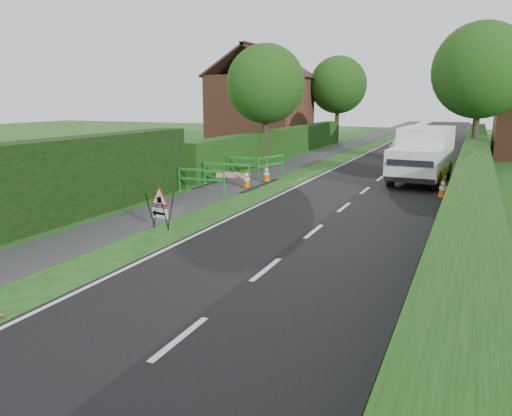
# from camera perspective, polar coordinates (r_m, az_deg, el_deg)

# --- Properties ---
(ground) EXTENTS (120.00, 120.00, 0.00)m
(ground) POSITION_cam_1_polar(r_m,az_deg,el_deg) (11.33, -12.69, -6.81)
(ground) COLOR #1D4814
(ground) RESTS_ON ground
(road_surface) EXTENTS (6.00, 90.00, 0.02)m
(road_surface) POSITION_cam_1_polar(r_m,az_deg,el_deg) (43.90, 18.55, 6.93)
(road_surface) COLOR black
(road_surface) RESTS_ON ground
(footpath) EXTENTS (2.00, 90.00, 0.02)m
(footpath) POSITION_cam_1_polar(r_m,az_deg,el_deg) (44.73, 11.48, 7.41)
(footpath) COLOR #2D2D30
(footpath) RESTS_ON ground
(hedge_west_far) EXTENTS (1.00, 24.00, 1.80)m
(hedge_west_far) POSITION_cam_1_polar(r_m,az_deg,el_deg) (32.85, 3.12, 5.93)
(hedge_west_far) COLOR #14380F
(hedge_west_far) RESTS_ON ground
(hedge_east) EXTENTS (1.20, 50.00, 1.50)m
(hedge_east) POSITION_cam_1_polar(r_m,az_deg,el_deg) (24.84, 23.53, 2.84)
(hedge_east) COLOR #14380F
(hedge_east) RESTS_ON ground
(house_west) EXTENTS (7.50, 7.40, 7.88)m
(house_west) POSITION_cam_1_polar(r_m,az_deg,el_deg) (41.94, 0.57, 11.30)
(house_west) COLOR brown
(house_west) RESTS_ON ground
(tree_nw) EXTENTS (4.40, 4.40, 6.70)m
(tree_nw) POSITION_cam_1_polar(r_m,az_deg,el_deg) (28.78, 1.11, 13.98)
(tree_nw) COLOR #2D2116
(tree_nw) RESTS_ON ground
(tree_ne) EXTENTS (5.20, 5.20, 7.79)m
(tree_ne) POSITION_cam_1_polar(r_m,az_deg,el_deg) (30.60, 24.32, 14.13)
(tree_ne) COLOR #2D2116
(tree_ne) RESTS_ON ground
(tree_fw) EXTENTS (4.80, 4.80, 7.24)m
(tree_fw) POSITION_cam_1_polar(r_m,az_deg,el_deg) (43.99, 9.37, 13.70)
(tree_fw) COLOR #2D2116
(tree_fw) RESTS_ON ground
(tree_fe) EXTENTS (4.20, 4.20, 6.33)m
(tree_fe) POSITION_cam_1_polar(r_m,az_deg,el_deg) (46.57, 24.16, 11.98)
(tree_fe) COLOR #2D2116
(tree_fe) RESTS_ON ground
(triangle_sign) EXTENTS (0.83, 0.83, 1.04)m
(triangle_sign) POSITION_cam_1_polar(r_m,az_deg,el_deg) (14.47, -11.05, 0.41)
(triangle_sign) COLOR black
(triangle_sign) RESTS_ON ground
(works_van) EXTENTS (2.45, 5.45, 2.42)m
(works_van) POSITION_cam_1_polar(r_m,az_deg,el_deg) (23.46, 18.51, 5.89)
(works_van) COLOR silver
(works_van) RESTS_ON ground
(traffic_cone_0) EXTENTS (0.38, 0.38, 0.79)m
(traffic_cone_0) POSITION_cam_1_polar(r_m,az_deg,el_deg) (20.10, 20.58, 2.20)
(traffic_cone_0) COLOR black
(traffic_cone_0) RESTS_ON ground
(traffic_cone_1) EXTENTS (0.38, 0.38, 0.79)m
(traffic_cone_1) POSITION_cam_1_polar(r_m,az_deg,el_deg) (23.12, 20.66, 3.42)
(traffic_cone_1) COLOR black
(traffic_cone_1) RESTS_ON ground
(traffic_cone_2) EXTENTS (0.38, 0.38, 0.79)m
(traffic_cone_2) POSITION_cam_1_polar(r_m,az_deg,el_deg) (25.23, 20.38, 4.13)
(traffic_cone_2) COLOR black
(traffic_cone_2) RESTS_ON ground
(traffic_cone_3) EXTENTS (0.38, 0.38, 0.79)m
(traffic_cone_3) POSITION_cam_1_polar(r_m,az_deg,el_deg) (20.95, -1.10, 3.37)
(traffic_cone_3) COLOR black
(traffic_cone_3) RESTS_ON ground
(traffic_cone_4) EXTENTS (0.38, 0.38, 0.79)m
(traffic_cone_4) POSITION_cam_1_polar(r_m,az_deg,el_deg) (22.49, 1.19, 3.99)
(traffic_cone_4) COLOR black
(traffic_cone_4) RESTS_ON ground
(ped_barrier_0) EXTENTS (2.07, 0.41, 1.00)m
(ped_barrier_0) POSITION_cam_1_polar(r_m,az_deg,el_deg) (19.88, -6.29, 3.50)
(ped_barrier_0) COLOR #198929
(ped_barrier_0) RESTS_ON ground
(ped_barrier_1) EXTENTS (2.09, 0.69, 1.00)m
(ped_barrier_1) POSITION_cam_1_polar(r_m,az_deg,el_deg) (21.67, -3.37, 4.28)
(ped_barrier_1) COLOR #198929
(ped_barrier_1) RESTS_ON ground
(ped_barrier_2) EXTENTS (2.08, 0.51, 1.00)m
(ped_barrier_2) POSITION_cam_1_polar(r_m,az_deg,el_deg) (23.86, -1.00, 5.05)
(ped_barrier_2) COLOR #198929
(ped_barrier_2) RESTS_ON ground
(ped_barrier_3) EXTENTS (0.86, 2.08, 1.00)m
(ped_barrier_3) POSITION_cam_1_polar(r_m,az_deg,el_deg) (24.30, 1.69, 5.18)
(ped_barrier_3) COLOR #198929
(ped_barrier_3) RESTS_ON ground
(redwhite_plank) EXTENTS (1.46, 0.40, 0.25)m
(redwhite_plank) POSITION_cam_1_polar(r_m,az_deg,el_deg) (21.65, -2.65, 2.60)
(redwhite_plank) COLOR red
(redwhite_plank) RESTS_ON ground
(litter_can) EXTENTS (0.12, 0.07, 0.07)m
(litter_can) POSITION_cam_1_polar(r_m,az_deg,el_deg) (9.74, -26.96, -11.14)
(litter_can) COLOR #BF7F4C
(litter_can) RESTS_ON ground
(hatchback_car) EXTENTS (1.82, 3.72, 1.22)m
(hatchback_car) POSITION_cam_1_polar(r_m,az_deg,el_deg) (33.07, 16.13, 6.57)
(hatchback_car) COLOR silver
(hatchback_car) RESTS_ON ground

